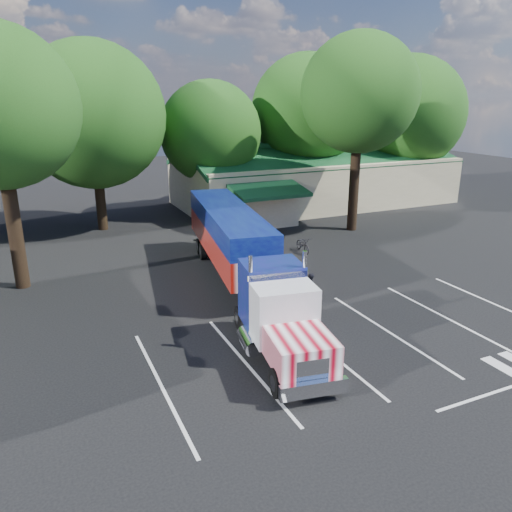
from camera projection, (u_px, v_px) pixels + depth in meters
name	position (u px, v px, depth m)	size (l,w,h in m)	color
ground	(258.00, 294.00, 24.57)	(120.00, 120.00, 0.00)	black
event_hall	(313.00, 179.00, 44.76)	(24.20, 14.12, 5.55)	beige
tree_row_c	(92.00, 116.00, 34.12)	(10.00, 10.00, 13.05)	black
tree_row_d	(211.00, 132.00, 39.27)	(8.00, 8.00, 10.60)	black
tree_row_e	(307.00, 111.00, 42.83)	(9.60, 9.60, 12.90)	black
tree_row_f	(408.00, 113.00, 45.86)	(10.40, 10.40, 13.00)	black
tree_near_right	(360.00, 94.00, 33.60)	(8.00, 8.00, 13.50)	black
semi_truck	(239.00, 249.00, 24.35)	(5.31, 18.63, 3.88)	black
woman	(311.00, 290.00, 22.93)	(0.60, 0.39, 1.64)	black
bicycle	(303.00, 244.00, 31.09)	(0.65, 1.86, 0.98)	black
silver_sedan	(241.00, 213.00, 38.38)	(1.60, 4.59, 1.51)	#A5A9AD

